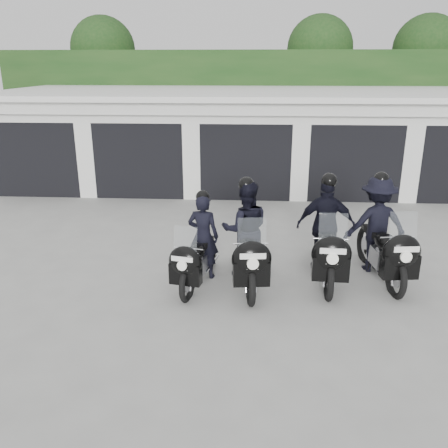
# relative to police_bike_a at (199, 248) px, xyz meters

# --- Properties ---
(ground) EXTENTS (80.00, 80.00, 0.00)m
(ground) POSITION_rel_police_bike_a_xyz_m (0.73, 0.10, -0.68)
(ground) COLOR #9A9B95
(ground) RESTS_ON ground
(garage_block) EXTENTS (16.40, 6.80, 2.96)m
(garage_block) POSITION_rel_police_bike_a_xyz_m (0.73, 8.15, 0.74)
(garage_block) COLOR silver
(garage_block) RESTS_ON ground
(background_vegetation) EXTENTS (20.00, 3.90, 5.80)m
(background_vegetation) POSITION_rel_police_bike_a_xyz_m (1.10, 13.01, 2.09)
(background_vegetation) COLOR #163714
(background_vegetation) RESTS_ON ground
(police_bike_a) EXTENTS (0.83, 1.96, 1.72)m
(police_bike_a) POSITION_rel_police_bike_a_xyz_m (0.00, 0.00, 0.00)
(police_bike_a) COLOR black
(police_bike_a) RESTS_ON ground
(police_bike_b) EXTENTS (0.95, 2.25, 1.96)m
(police_bike_b) POSITION_rel_police_bike_a_xyz_m (0.85, 0.17, 0.14)
(police_bike_b) COLOR black
(police_bike_b) RESTS_ON ground
(police_bike_c) EXTENTS (1.12, 2.29, 1.99)m
(police_bike_c) POSITION_rel_police_bike_a_xyz_m (2.32, 0.45, 0.16)
(police_bike_c) COLOR black
(police_bike_c) RESTS_ON ground
(police_bike_d) EXTENTS (1.26, 2.29, 1.99)m
(police_bike_d) POSITION_rel_police_bike_a_xyz_m (3.31, 0.61, 0.17)
(police_bike_d) COLOR black
(police_bike_d) RESTS_ON ground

